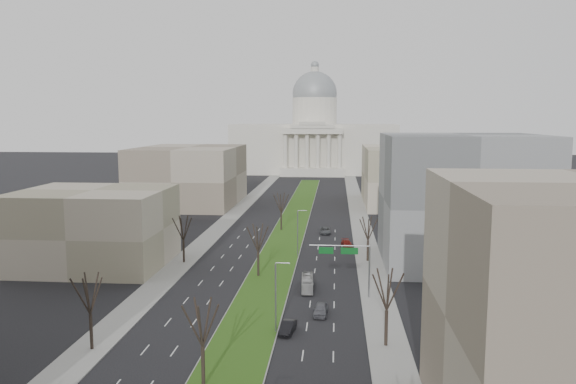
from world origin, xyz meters
The scene contains 24 objects.
ground centered at (0.00, 120.00, 0.00)m, with size 600.00×600.00×0.00m, color black.
median centered at (0.00, 118.99, 0.10)m, with size 8.00×222.03×0.20m.
sidewalk_left centered at (-17.50, 95.00, 0.07)m, with size 5.00×330.00×0.15m, color gray.
sidewalk_right centered at (17.50, 95.00, 0.07)m, with size 5.00×330.00×0.15m, color gray.
capitol centered at (0.00, 269.59, 16.31)m, with size 80.00×46.00×55.00m.
building_beige_left centered at (-33.00, 85.00, 7.00)m, with size 26.00×22.00×14.00m, color tan.
building_grey_right centered at (34.00, 92.00, 12.00)m, with size 28.00×26.00×24.00m, color slate.
building_far_left centered at (-35.00, 160.00, 9.00)m, with size 30.00×40.00×18.00m, color gray.
building_far_right centered at (35.00, 165.00, 9.00)m, with size 30.00×40.00×18.00m, color tan.
tree_left_mid centered at (-17.20, 48.00, 7.00)m, with size 5.40×5.40×9.72m.
tree_left_far centered at (-17.20, 88.00, 6.84)m, with size 5.28×5.28×9.50m.
tree_right_mid centered at (17.20, 52.00, 7.16)m, with size 5.52×5.52×9.94m.
tree_right_far centered at (17.20, 92.00, 6.53)m, with size 5.04×5.04×9.07m.
tree_median_a centered at (-2.00, 40.00, 7.00)m, with size 5.40×5.40×9.72m.
tree_median_b centered at (-2.00, 80.00, 7.00)m, with size 5.40×5.40×9.72m.
tree_median_c centered at (-2.00, 120.00, 7.00)m, with size 5.40×5.40×9.72m.
streetlamp_median_b centered at (3.76, 55.00, 4.81)m, with size 1.90×0.20×9.16m.
streetlamp_median_c centered at (3.76, 95.00, 4.81)m, with size 1.90×0.20×9.16m.
mast_arm_signs centered at (13.49, 70.03, 6.11)m, with size 9.12×0.24×8.09m.
car_grey_near centered at (9.18, 62.05, 0.79)m, with size 1.85×4.61×1.57m, color #56575E.
car_black centered at (5.20, 55.26, 0.72)m, with size 1.52×4.36×1.44m, color black.
car_red centered at (13.50, 104.07, 0.68)m, with size 1.91×4.70×1.36m, color maroon.
car_grey_far centered at (8.65, 117.30, 0.70)m, with size 2.33×5.05×1.40m, color #4C4F54.
box_van centered at (6.75, 73.54, 1.05)m, with size 1.76×7.54×2.10m, color #BABABA.
Camera 1 is at (11.08, -12.49, 26.92)m, focal length 35.00 mm.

